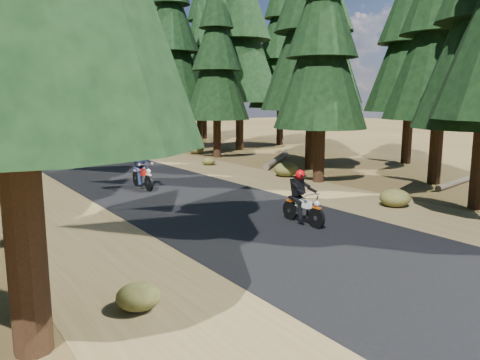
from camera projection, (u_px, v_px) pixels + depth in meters
name	position (u px, v px, depth m)	size (l,w,h in m)	color
ground	(271.00, 228.00, 12.69)	(120.00, 120.00, 0.00)	#483819
road	(185.00, 196.00, 16.76)	(6.00, 100.00, 0.01)	black
shoulder_l	(50.00, 214.00, 14.19)	(3.20, 100.00, 0.01)	brown
shoulder_r	(284.00, 183.00, 19.32)	(3.20, 100.00, 0.01)	brown
pine_forest	(58.00, 25.00, 28.43)	(34.59, 55.08, 16.32)	black
log_near	(277.00, 160.00, 25.65)	(0.32, 0.32, 6.07)	#4C4233
log_far	(455.00, 183.00, 18.78)	(0.24, 0.24, 3.47)	#4C4233
understory_shrubs	(186.00, 180.00, 18.64)	(15.32, 29.24, 0.65)	#474C1E
rider_lead	(303.00, 206.00, 12.98)	(0.52, 1.69, 1.51)	silver
rider_follow	(142.00, 174.00, 18.07)	(0.58, 1.89, 1.68)	#A9150B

